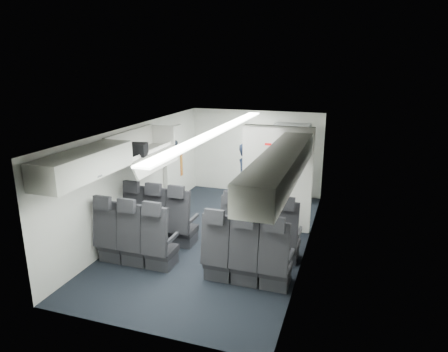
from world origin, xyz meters
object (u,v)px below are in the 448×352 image
Objects in this scene: galley_unit at (291,162)px; boarding_door at (174,165)px; carry_on_bag at (135,150)px; seat_row_front at (208,229)px; seat_row_mid at (188,250)px; flight_attendant at (247,179)px.

galley_unit is 2.84m from boarding_door.
boarding_door is 2.30m from carry_on_bag.
carry_on_bag reaches higher than seat_row_front.
seat_row_mid is at bearing -102.88° from galley_unit.
carry_on_bag is at bearing 148.48° from seat_row_mid.
flight_attendant is at bearing 84.47° from seat_row_front.
seat_row_front is 1.75× the size of galley_unit.
flight_attendant is (0.19, 1.97, 0.40)m from seat_row_front.
seat_row_front is at bearing 90.00° from seat_row_mid.
seat_row_mid is at bearing -90.00° from seat_row_front.
galley_unit reaches higher than seat_row_mid.
boarding_door is (-2.59, -1.17, 0.00)m from galley_unit.
seat_row_mid is 4.30m from galley_unit.
carry_on_bag is (-1.39, -0.05, 1.37)m from seat_row_front.
galley_unit is at bearing 24.28° from boarding_door.
flight_attendant reaches higher than seat_row_mid.
seat_row_front is 2.02m from flight_attendant.
boarding_door is at bearing -155.72° from galley_unit.
boarding_door is 1.84m from flight_attendant.
galley_unit is (0.95, 3.25, 0.55)m from seat_row_front.
carry_on_bag is (-1.39, 0.85, 1.37)m from seat_row_mid.
carry_on_bag reaches higher than galley_unit.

